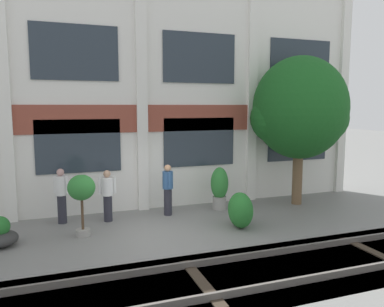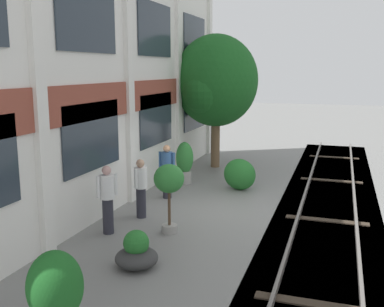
{
  "view_description": "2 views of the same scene",
  "coord_description": "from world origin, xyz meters",
  "px_view_note": "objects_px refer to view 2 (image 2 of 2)",
  "views": [
    {
      "loc": [
        -2.59,
        -9.54,
        3.52
      ],
      "look_at": [
        1.25,
        1.31,
        2.05
      ],
      "focal_mm": 35.0,
      "sensor_mm": 36.0,
      "label": 1
    },
    {
      "loc": [
        -11.77,
        -3.11,
        3.93
      ],
      "look_at": [
        -0.04,
        0.81,
        1.57
      ],
      "focal_mm": 42.0,
      "sensor_mm": 36.0,
      "label": 2
    }
  ],
  "objects_px": {
    "resident_by_doorway": "(167,170)",
    "potted_plant_glazed_jar": "(55,292)",
    "potted_plant_terracotta_small": "(169,182)",
    "resident_near_plants": "(141,187)",
    "broadleaf_tree": "(216,83)",
    "potted_plant_wide_bowl": "(136,253)",
    "potted_plant_fluted_column": "(185,162)",
    "resident_watching_tracks": "(107,197)",
    "topiary_hedge": "(240,174)"
  },
  "relations": [
    {
      "from": "potted_plant_fluted_column",
      "to": "potted_plant_wide_bowl",
      "type": "distance_m",
      "value": 6.73
    },
    {
      "from": "resident_near_plants",
      "to": "resident_by_doorway",
      "type": "bearing_deg",
      "value": 99.93
    },
    {
      "from": "potted_plant_terracotta_small",
      "to": "potted_plant_glazed_jar",
      "type": "bearing_deg",
      "value": -178.62
    },
    {
      "from": "resident_watching_tracks",
      "to": "topiary_hedge",
      "type": "xyz_separation_m",
      "value": [
        4.89,
        -2.14,
        -0.38
      ]
    },
    {
      "from": "resident_by_doorway",
      "to": "potted_plant_glazed_jar",
      "type": "bearing_deg",
      "value": -169.03
    },
    {
      "from": "resident_by_doorway",
      "to": "broadleaf_tree",
      "type": "bearing_deg",
      "value": -0.96
    },
    {
      "from": "potted_plant_glazed_jar",
      "to": "topiary_hedge",
      "type": "xyz_separation_m",
      "value": [
        9.08,
        -0.65,
        -0.3
      ]
    },
    {
      "from": "potted_plant_wide_bowl",
      "to": "resident_near_plants",
      "type": "xyz_separation_m",
      "value": [
        2.83,
        1.2,
        0.55
      ]
    },
    {
      "from": "potted_plant_fluted_column",
      "to": "resident_by_doorway",
      "type": "distance_m",
      "value": 1.85
    },
    {
      "from": "potted_plant_terracotta_small",
      "to": "potted_plant_wide_bowl",
      "type": "bearing_deg",
      "value": -177.68
    },
    {
      "from": "resident_near_plants",
      "to": "potted_plant_terracotta_small",
      "type": "bearing_deg",
      "value": -26.22
    },
    {
      "from": "potted_plant_glazed_jar",
      "to": "resident_watching_tracks",
      "type": "relative_size",
      "value": 0.85
    },
    {
      "from": "potted_plant_fluted_column",
      "to": "topiary_hedge",
      "type": "xyz_separation_m",
      "value": [
        -0.2,
        -1.98,
        -0.26
      ]
    },
    {
      "from": "resident_watching_tracks",
      "to": "resident_near_plants",
      "type": "relative_size",
      "value": 1.05
    },
    {
      "from": "potted_plant_fluted_column",
      "to": "resident_by_doorway",
      "type": "height_order",
      "value": "resident_by_doorway"
    },
    {
      "from": "potted_plant_glazed_jar",
      "to": "resident_by_doorway",
      "type": "height_order",
      "value": "resident_by_doorway"
    },
    {
      "from": "broadleaf_tree",
      "to": "resident_near_plants",
      "type": "xyz_separation_m",
      "value": [
        -6.68,
        0.19,
        -2.5
      ]
    },
    {
      "from": "potted_plant_wide_bowl",
      "to": "resident_watching_tracks",
      "type": "distance_m",
      "value": 2.18
    },
    {
      "from": "resident_by_doorway",
      "to": "resident_watching_tracks",
      "type": "bearing_deg",
      "value": 177.09
    },
    {
      "from": "potted_plant_wide_bowl",
      "to": "potted_plant_terracotta_small",
      "type": "bearing_deg",
      "value": 2.32
    },
    {
      "from": "potted_plant_glazed_jar",
      "to": "potted_plant_terracotta_small",
      "type": "bearing_deg",
      "value": 1.38
    },
    {
      "from": "broadleaf_tree",
      "to": "resident_near_plants",
      "type": "height_order",
      "value": "broadleaf_tree"
    },
    {
      "from": "potted_plant_fluted_column",
      "to": "resident_by_doorway",
      "type": "bearing_deg",
      "value": -177.45
    },
    {
      "from": "resident_watching_tracks",
      "to": "resident_near_plants",
      "type": "bearing_deg",
      "value": 118.69
    },
    {
      "from": "potted_plant_fluted_column",
      "to": "potted_plant_wide_bowl",
      "type": "xyz_separation_m",
      "value": [
        -6.59,
        -1.3,
        -0.47
      ]
    },
    {
      "from": "potted_plant_fluted_column",
      "to": "broadleaf_tree",
      "type": "bearing_deg",
      "value": -5.52
    },
    {
      "from": "broadleaf_tree",
      "to": "topiary_hedge",
      "type": "bearing_deg",
      "value": -151.48
    },
    {
      "from": "potted_plant_fluted_column",
      "to": "resident_watching_tracks",
      "type": "relative_size",
      "value": 0.87
    },
    {
      "from": "resident_by_doorway",
      "to": "resident_near_plants",
      "type": "height_order",
      "value": "resident_by_doorway"
    },
    {
      "from": "potted_plant_fluted_column",
      "to": "potted_plant_terracotta_small",
      "type": "bearing_deg",
      "value": -165.1
    },
    {
      "from": "broadleaf_tree",
      "to": "potted_plant_wide_bowl",
      "type": "distance_m",
      "value": 10.04
    },
    {
      "from": "potted_plant_wide_bowl",
      "to": "resident_by_doorway",
      "type": "bearing_deg",
      "value": 14.39
    },
    {
      "from": "potted_plant_glazed_jar",
      "to": "resident_watching_tracks",
      "type": "xyz_separation_m",
      "value": [
        4.19,
        1.49,
        0.08
      ]
    },
    {
      "from": "potted_plant_terracotta_small",
      "to": "resident_near_plants",
      "type": "relative_size",
      "value": 1.07
    },
    {
      "from": "potted_plant_wide_bowl",
      "to": "resident_watching_tracks",
      "type": "height_order",
      "value": "resident_watching_tracks"
    },
    {
      "from": "broadleaf_tree",
      "to": "resident_near_plants",
      "type": "relative_size",
      "value": 3.3
    },
    {
      "from": "potted_plant_glazed_jar",
      "to": "potted_plant_wide_bowl",
      "type": "relative_size",
      "value": 1.64
    },
    {
      "from": "potted_plant_wide_bowl",
      "to": "resident_by_doorway",
      "type": "height_order",
      "value": "resident_by_doorway"
    },
    {
      "from": "resident_by_doorway",
      "to": "resident_watching_tracks",
      "type": "relative_size",
      "value": 0.99
    },
    {
      "from": "resident_watching_tracks",
      "to": "resident_near_plants",
      "type": "xyz_separation_m",
      "value": [
        1.33,
        -0.26,
        -0.05
      ]
    },
    {
      "from": "potted_plant_wide_bowl",
      "to": "resident_by_doorway",
      "type": "distance_m",
      "value": 4.93
    },
    {
      "from": "potted_plant_wide_bowl",
      "to": "resident_by_doorway",
      "type": "relative_size",
      "value": 0.52
    },
    {
      "from": "resident_watching_tracks",
      "to": "potted_plant_terracotta_small",
      "type": "bearing_deg",
      "value": 60.22
    },
    {
      "from": "broadleaf_tree",
      "to": "resident_by_doorway",
      "type": "bearing_deg",
      "value": 177.6
    },
    {
      "from": "broadleaf_tree",
      "to": "potted_plant_wide_bowl",
      "type": "height_order",
      "value": "broadleaf_tree"
    },
    {
      "from": "potted_plant_wide_bowl",
      "to": "resident_near_plants",
      "type": "relative_size",
      "value": 0.55
    },
    {
      "from": "potted_plant_glazed_jar",
      "to": "potted_plant_fluted_column",
      "type": "relative_size",
      "value": 0.98
    },
    {
      "from": "topiary_hedge",
      "to": "potted_plant_glazed_jar",
      "type": "bearing_deg",
      "value": 175.93
    },
    {
      "from": "potted_plant_glazed_jar",
      "to": "potted_plant_fluted_column",
      "type": "bearing_deg",
      "value": 8.15
    },
    {
      "from": "broadleaf_tree",
      "to": "potted_plant_fluted_column",
      "type": "height_order",
      "value": "broadleaf_tree"
    }
  ]
}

